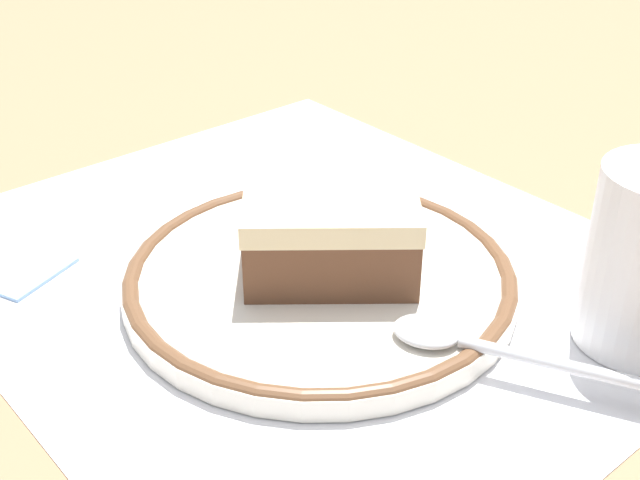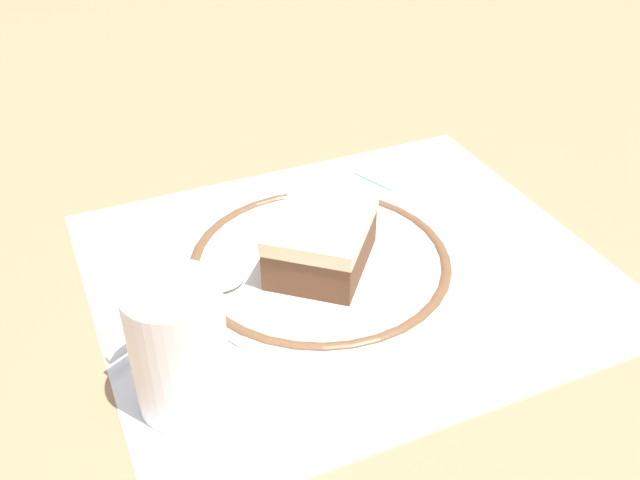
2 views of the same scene
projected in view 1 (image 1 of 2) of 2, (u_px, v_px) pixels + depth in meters
ground_plane at (302, 269)px, 0.50m from camera, size 2.40×2.40×0.00m
placemat at (302, 268)px, 0.50m from camera, size 0.42×0.36×0.00m
plate at (320, 277)px, 0.47m from camera, size 0.22×0.22×0.01m
cake_slice at (326, 234)px, 0.46m from camera, size 0.12×0.12×0.05m
spoon at (471, 342)px, 0.41m from camera, size 0.13×0.08×0.01m
napkin at (303, 160)px, 0.62m from camera, size 0.17×0.17×0.00m
sugar_packet at (29, 269)px, 0.49m from camera, size 0.05×0.06×0.01m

